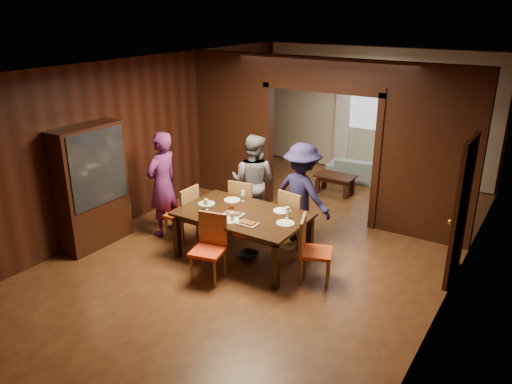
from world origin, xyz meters
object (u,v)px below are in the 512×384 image
Objects in this scene: person_purple at (162,184)px; sofa at (368,171)px; person_grey at (253,182)px; chair_far_l at (246,205)px; chair_far_r at (296,217)px; chair_near at (208,249)px; dining_table at (243,236)px; hutch at (92,187)px; coffee_table at (335,184)px; chair_right at (316,250)px; chair_left at (181,213)px; person_navy at (302,193)px.

person_purple is 4.92m from sofa.
person_grey reaches higher than chair_far_l.
chair_far_l and chair_far_r have the same top height.
sofa is 1.85× the size of chair_near.
person_purple is at bearing 178.59° from dining_table.
coffee_table is at bearing 61.12° from hutch.
chair_right is at bearing 13.31° from hutch.
coffee_table is 3.67m from chair_left.
person_navy is 0.94× the size of sofa.
hutch is at bearing -159.46° from dining_table.
chair_right is at bearing 146.20° from chair_far_l.
hutch is (-2.80, -1.73, 0.52)m from chair_far_r.
hutch reaches higher than person_navy.
hutch is at bearing -36.06° from person_purple.
sofa is 4.78m from chair_left.
person_grey is 2.67m from hutch.
chair_left reaches higher than coffee_table.
chair_far_l is 1.00× the size of chair_far_r.
hutch reaches higher than chair_far_r.
coffee_table is (0.04, 3.42, -0.18)m from dining_table.
person_purple is at bearing -97.46° from chair_left.
chair_near is at bearing 1.36° from hutch.
person_grey is 1.00× the size of person_navy.
chair_left is (-1.23, -0.02, 0.10)m from dining_table.
sofa is at bearing -111.32° from chair_far_l.
person_navy is 0.40m from chair_far_r.
sofa is 1.85× the size of chair_far_l.
person_grey is 1.28m from dining_table.
person_purple is 1.55m from person_grey.
chair_right is at bearing 136.72° from person_grey.
person_navy is (0.98, -0.05, -0.00)m from person_grey.
person_navy reaches higher than sofa.
chair_near is at bearing 92.02° from person_grey.
hutch reaches higher than chair_left.
coffee_table is at bearing 76.29° from chair_near.
person_purple reaches higher than chair_far_r.
chair_right is (2.92, -0.06, -0.41)m from person_purple.
person_grey is at bearing 9.81° from person_navy.
person_grey is 1.98m from chair_near.
coffee_table is at bearing 153.44° from person_purple.
person_grey is 1.74× the size of chair_right.
sofa is 6.04m from hutch.
person_navy is 3.39m from hutch.
coffee_table is 0.82× the size of chair_left.
chair_far_r reaches higher than sofa.
person_purple is at bearing 27.60° from chair_far_l.
dining_table is 0.97× the size of hutch.
coffee_table is (0.55, 2.34, -0.65)m from person_grey.
dining_table reaches higher than sofa.
hutch is (-2.32, -0.87, 0.62)m from dining_table.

